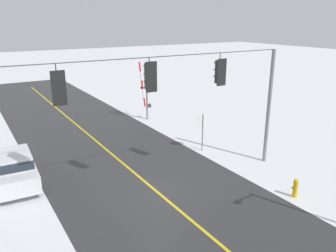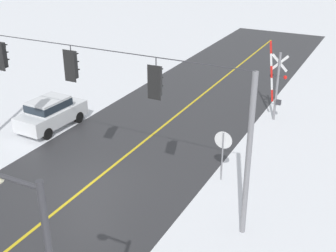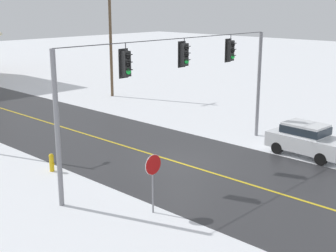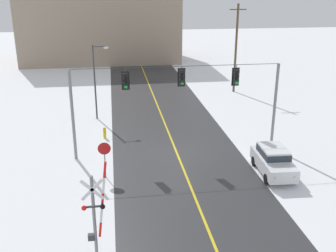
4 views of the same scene
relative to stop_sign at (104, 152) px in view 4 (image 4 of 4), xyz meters
name	(u,v)px [view 4 (image 4 of 4)]	position (x,y,z in m)	size (l,w,h in m)	color
ground_plane	(177,153)	(4.97, 3.15, -1.71)	(160.00, 160.00, 0.00)	white
road_asphalt	(165,125)	(4.97, 9.15, -1.71)	(9.00, 80.00, 0.01)	#303033
lane_centre_line	(165,125)	(4.97, 9.15, -1.70)	(0.14, 72.00, 0.01)	gold
signal_span	(179,95)	(5.12, 3.14, 2.56)	(14.20, 0.47, 6.22)	gray
stop_sign	(104,152)	(0.00, 0.00, 0.00)	(0.80, 0.09, 2.35)	gray
railroad_crossing	(95,213)	(-0.29, -7.71, 0.56)	(1.14, 0.31, 4.59)	gray
parked_car_white	(273,160)	(10.42, -0.91, -0.76)	(1.97, 4.27, 1.74)	white
streetlamp_near	(97,75)	(-0.62, 11.67, 2.20)	(1.39, 0.28, 6.50)	#38383D
fire_hydrant	(105,132)	(-0.11, 6.79, -1.25)	(0.24, 0.31, 0.88)	gold
utility_pole	(236,48)	(14.01, 19.14, 3.12)	(1.80, 0.24, 9.41)	brown
building_distant	(101,21)	(-0.67, 41.20, 4.25)	(23.36, 12.02, 11.94)	gray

